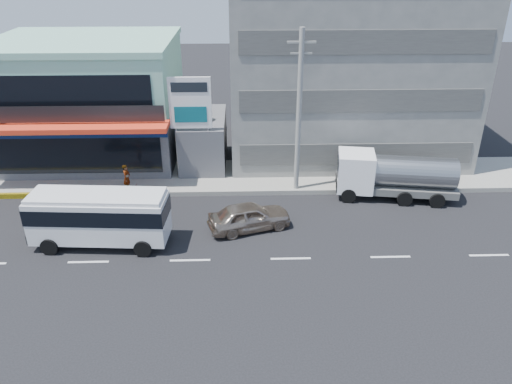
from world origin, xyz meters
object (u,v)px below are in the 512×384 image
utility_pole_near (299,113)px  motorcycle_rider (128,188)px  minibus (99,215)px  sedan (249,216)px  shop_building (91,103)px  concrete_building (345,55)px  billboard (190,109)px  satellite_dish (202,121)px  tanker_truck (392,175)px

utility_pole_near → motorcycle_rider: bearing=-176.7°
minibus → sedan: size_ratio=1.57×
shop_building → concrete_building: concrete_building is taller
billboard → motorcycle_rider: (-3.82, -2.40, -4.18)m
utility_pole_near → minibus: size_ratio=1.42×
shop_building → billboard: 8.92m
utility_pole_near → concrete_building: bearing=62.2°
satellite_dish → motorcycle_rider: 6.66m
shop_building → minibus: size_ratio=1.76×
concrete_building → sedan: size_ratio=3.57×
utility_pole_near → billboard: bearing=164.5°
shop_building → motorcycle_rider: (3.68, -7.15, -3.25)m
motorcycle_rider → tanker_truck: bearing=-0.9°
concrete_building → billboard: bearing=-151.1°
utility_pole_near → tanker_truck: (5.70, -0.86, -3.64)m
utility_pole_near → sedan: (-3.00, -4.41, -4.39)m
concrete_building → motorcycle_rider: (-14.32, -8.20, -6.26)m
sedan → shop_building: bearing=27.8°
billboard → tanker_truck: (12.20, -2.66, -3.42)m
concrete_building → satellite_dish: size_ratio=10.67×
minibus → satellite_dish: bearing=63.5°
shop_building → concrete_building: bearing=3.4°
sedan → motorcycle_rider: bearing=45.2°
sedan → motorcycle_rider: (-7.32, 3.81, -0.02)m
billboard → motorcycle_rider: billboard is taller
concrete_building → satellite_dish: (-10.00, -4.00, -3.42)m
shop_building → motorcycle_rider: size_ratio=5.50×
minibus → billboard: bearing=61.1°
shop_building → tanker_truck: bearing=-20.6°
utility_pole_near → minibus: utility_pole_near is taller
shop_building → tanker_truck: size_ratio=1.68×
tanker_truck → utility_pole_near: bearing=171.4°
sedan → tanker_truck: tanker_truck is taller
utility_pole_near → satellite_dish: bearing=149.0°
shop_building → tanker_truck: (19.70, -7.41, -2.49)m
satellite_dish → motorcycle_rider: bearing=-135.8°
utility_pole_near → tanker_truck: utility_pole_near is taller
sedan → motorcycle_rider: motorcycle_rider is taller
billboard → utility_pole_near: 6.75m
concrete_building → sedan: concrete_building is taller
concrete_building → tanker_truck: concrete_building is taller
sedan → tanker_truck: 9.42m
satellite_dish → minibus: size_ratio=0.21×
minibus → sedan: (7.64, 1.31, -0.97)m
utility_pole_near → minibus: (-10.64, -5.72, -3.42)m
motorcycle_rider → minibus: bearing=-93.6°
billboard → tanker_truck: bearing=-12.3°
satellite_dish → tanker_truck: (11.70, -4.46, -2.07)m
concrete_building → sedan: bearing=-120.2°
billboard → sedan: (3.50, -6.21, -4.16)m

